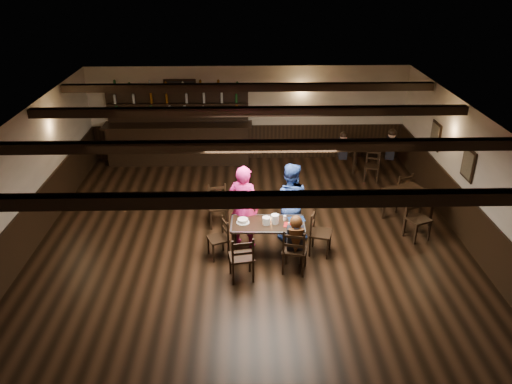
{
  "coord_description": "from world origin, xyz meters",
  "views": [
    {
      "loc": [
        -0.12,
        -8.83,
        5.53
      ],
      "look_at": [
        0.1,
        0.2,
        1.17
      ],
      "focal_mm": 35.0,
      "sensor_mm": 36.0,
      "label": 1
    }
  ],
  "objects_px": {
    "chair_near_right": "(294,248)",
    "bar_counter": "(179,138)",
    "chair_near_left": "(242,256)",
    "cake": "(243,221)",
    "dining_table": "(268,227)",
    "woman_pink": "(244,207)",
    "man_blue": "(289,202)"
  },
  "relations": [
    {
      "from": "chair_near_right",
      "to": "bar_counter",
      "type": "relative_size",
      "value": 0.23
    },
    {
      "from": "chair_near_left",
      "to": "cake",
      "type": "bearing_deg",
      "value": 88.91
    },
    {
      "from": "chair_near_right",
      "to": "dining_table",
      "type": "bearing_deg",
      "value": 127.91
    },
    {
      "from": "bar_counter",
      "to": "woman_pink",
      "type": "bearing_deg",
      "value": -68.26
    },
    {
      "from": "woman_pink",
      "to": "bar_counter",
      "type": "height_order",
      "value": "bar_counter"
    },
    {
      "from": "chair_near_right",
      "to": "cake",
      "type": "height_order",
      "value": "chair_near_right"
    },
    {
      "from": "dining_table",
      "to": "bar_counter",
      "type": "height_order",
      "value": "bar_counter"
    },
    {
      "from": "dining_table",
      "to": "chair_near_right",
      "type": "xyz_separation_m",
      "value": [
        0.47,
        -0.61,
        -0.11
      ]
    },
    {
      "from": "chair_near_right",
      "to": "cake",
      "type": "xyz_separation_m",
      "value": [
        -0.96,
        0.64,
        0.24
      ]
    },
    {
      "from": "chair_near_left",
      "to": "woman_pink",
      "type": "distance_m",
      "value": 1.31
    },
    {
      "from": "dining_table",
      "to": "man_blue",
      "type": "distance_m",
      "value": 0.86
    },
    {
      "from": "chair_near_left",
      "to": "man_blue",
      "type": "xyz_separation_m",
      "value": [
        0.98,
        1.51,
        0.31
      ]
    },
    {
      "from": "woman_pink",
      "to": "man_blue",
      "type": "height_order",
      "value": "woman_pink"
    },
    {
      "from": "chair_near_left",
      "to": "bar_counter",
      "type": "height_order",
      "value": "bar_counter"
    },
    {
      "from": "man_blue",
      "to": "cake",
      "type": "distance_m",
      "value": 1.17
    },
    {
      "from": "dining_table",
      "to": "bar_counter",
      "type": "xyz_separation_m",
      "value": [
        -2.31,
        5.06,
        0.07
      ]
    },
    {
      "from": "woman_pink",
      "to": "man_blue",
      "type": "distance_m",
      "value": 0.97
    },
    {
      "from": "bar_counter",
      "to": "man_blue",
      "type": "bearing_deg",
      "value": -57.53
    },
    {
      "from": "woman_pink",
      "to": "chair_near_right",
      "type": "bearing_deg",
      "value": 154.77
    },
    {
      "from": "dining_table",
      "to": "man_blue",
      "type": "relative_size",
      "value": 0.85
    },
    {
      "from": "chair_near_left",
      "to": "cake",
      "type": "distance_m",
      "value": 0.89
    },
    {
      "from": "woman_pink",
      "to": "cake",
      "type": "xyz_separation_m",
      "value": [
        -0.02,
        -0.41,
        -0.1
      ]
    },
    {
      "from": "dining_table",
      "to": "man_blue",
      "type": "height_order",
      "value": "man_blue"
    },
    {
      "from": "dining_table",
      "to": "woman_pink",
      "type": "height_order",
      "value": "woman_pink"
    },
    {
      "from": "chair_near_left",
      "to": "woman_pink",
      "type": "relative_size",
      "value": 0.52
    },
    {
      "from": "chair_near_right",
      "to": "man_blue",
      "type": "distance_m",
      "value": 1.32
    },
    {
      "from": "chair_near_right",
      "to": "cake",
      "type": "relative_size",
      "value": 3.67
    },
    {
      "from": "woman_pink",
      "to": "chair_near_left",
      "type": "bearing_deg",
      "value": 111.26
    },
    {
      "from": "dining_table",
      "to": "woman_pink",
      "type": "distance_m",
      "value": 0.68
    },
    {
      "from": "dining_table",
      "to": "chair_near_left",
      "type": "height_order",
      "value": "chair_near_left"
    },
    {
      "from": "chair_near_left",
      "to": "bar_counter",
      "type": "xyz_separation_m",
      "value": [
        -1.81,
        5.89,
        0.18
      ]
    },
    {
      "from": "woman_pink",
      "to": "bar_counter",
      "type": "bearing_deg",
      "value": -45.35
    }
  ]
}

